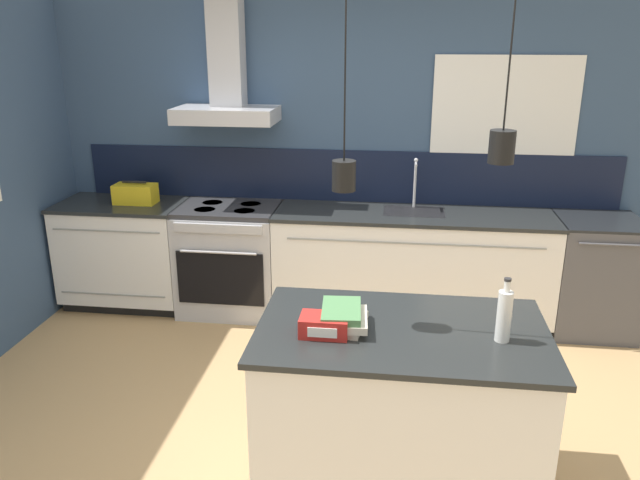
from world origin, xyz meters
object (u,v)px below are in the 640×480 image
object	(u,v)px
dishwasher	(593,275)
bottle_on_island	(504,315)
book_stack	(343,318)
oven_range	(230,259)
red_supply_box	(324,325)
yellow_toolbox	(135,194)

from	to	relation	value
dishwasher	bottle_on_island	bearing A→B (deg)	-116.22
bottle_on_island	book_stack	distance (m)	0.75
oven_range	bottle_on_island	distance (m)	2.88
dishwasher	book_stack	world-z (taller)	book_stack
dishwasher	book_stack	distance (m)	2.77
oven_range	red_supply_box	bearing A→B (deg)	-63.75
book_stack	yellow_toolbox	size ratio (longest dim) A/B	0.93
bottle_on_island	book_stack	bearing A→B (deg)	176.90
dishwasher	red_supply_box	world-z (taller)	red_supply_box
oven_range	book_stack	size ratio (longest dim) A/B	2.86
bottle_on_island	red_supply_box	size ratio (longest dim) A/B	1.36
oven_range	dishwasher	size ratio (longest dim) A/B	1.00
oven_range	red_supply_box	size ratio (longest dim) A/B	3.99
oven_range	book_stack	distance (m)	2.41
red_supply_box	yellow_toolbox	bearing A→B (deg)	130.61
dishwasher	book_stack	xyz separation A→B (m)	(-1.78, -2.06, 0.51)
dishwasher	yellow_toolbox	bearing A→B (deg)	180.00
red_supply_box	bottle_on_island	bearing A→B (deg)	3.20
oven_range	red_supply_box	world-z (taller)	red_supply_box
book_stack	dishwasher	bearing A→B (deg)	49.23
oven_range	bottle_on_island	bearing A→B (deg)	-48.15
dishwasher	red_supply_box	size ratio (longest dim) A/B	3.99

